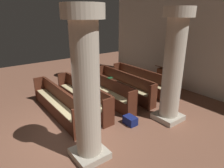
{
  "coord_description": "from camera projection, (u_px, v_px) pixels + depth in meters",
  "views": [
    {
      "loc": [
        4.94,
        -2.05,
        3.43
      ],
      "look_at": [
        -0.98,
        2.42,
        0.75
      ],
      "focal_mm": 31.52,
      "sensor_mm": 36.0,
      "label": 1
    }
  ],
  "objects": [
    {
      "name": "ground_plane",
      "position": [
        68.0,
        132.0,
        6.04
      ],
      "size": [
        19.2,
        19.2,
        0.0
      ],
      "primitive_type": "plane",
      "color": "brown"
    },
    {
      "name": "back_wall",
      "position": [
        191.0,
        41.0,
        8.72
      ],
      "size": [
        10.0,
        0.16,
        4.5
      ],
      "primitive_type": "cube",
      "color": "silver",
      "rests_on": "ground"
    },
    {
      "name": "pew_row_0",
      "position": [
        140.0,
        80.0,
        9.13
      ],
      "size": [
        3.44,
        0.47,
        0.99
      ],
      "color": "#562819",
      "rests_on": "ground"
    },
    {
      "name": "pew_row_1",
      "position": [
        124.0,
        84.0,
        8.56
      ],
      "size": [
        3.44,
        0.46,
        0.99
      ],
      "color": "#562819",
      "rests_on": "ground"
    },
    {
      "name": "pew_row_2",
      "position": [
        104.0,
        89.0,
        7.98
      ],
      "size": [
        3.44,
        0.46,
        0.99
      ],
      "color": "#562819",
      "rests_on": "ground"
    },
    {
      "name": "pew_row_3",
      "position": [
        83.0,
        95.0,
        7.41
      ],
      "size": [
        3.44,
        0.47,
        0.99
      ],
      "color": "#562819",
      "rests_on": "ground"
    },
    {
      "name": "pew_row_4",
      "position": [
        57.0,
        102.0,
        6.83
      ],
      "size": [
        3.44,
        0.46,
        0.99
      ],
      "color": "#562819",
      "rests_on": "ground"
    },
    {
      "name": "pillar_aisle_side",
      "position": [
        173.0,
        66.0,
        6.12
      ],
      "size": [
        0.91,
        0.91,
        3.62
      ],
      "color": "#B6AD9A",
      "rests_on": "ground"
    },
    {
      "name": "pillar_far_side",
      "position": [
        93.0,
        46.0,
        9.96
      ],
      "size": [
        0.91,
        0.91,
        3.62
      ],
      "color": "#B6AD9A",
      "rests_on": "ground"
    },
    {
      "name": "pillar_aisle_rear",
      "position": [
        86.0,
        87.0,
        4.36
      ],
      "size": [
        0.88,
        0.88,
        3.62
      ],
      "color": "#B6AD9A",
      "rests_on": "ground"
    },
    {
      "name": "lectern",
      "position": [
        160.0,
        78.0,
        9.54
      ],
      "size": [
        0.48,
        0.45,
        1.08
      ],
      "color": "brown",
      "rests_on": "ground"
    },
    {
      "name": "hymn_book",
      "position": [
        110.0,
        78.0,
        7.83
      ],
      "size": [
        0.15,
        0.21,
        0.03
      ],
      "primitive_type": "cube",
      "color": "#194723",
      "rests_on": "pew_row_2"
    },
    {
      "name": "kneeler_box_navy",
      "position": [
        130.0,
        120.0,
        6.4
      ],
      "size": [
        0.44,
        0.31,
        0.27
      ],
      "primitive_type": "cube",
      "color": "navy",
      "rests_on": "ground"
    }
  ]
}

